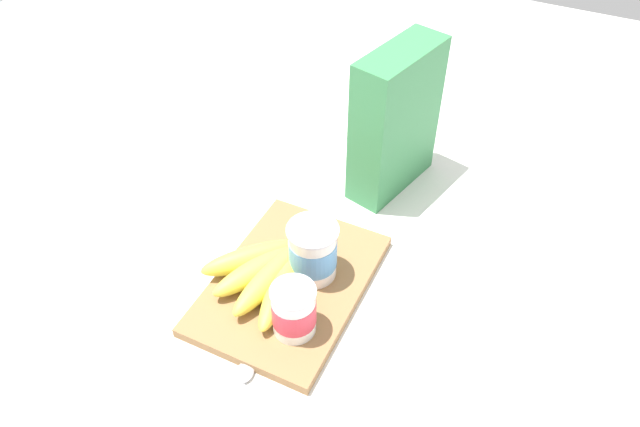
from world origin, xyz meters
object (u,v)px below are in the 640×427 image
Objects in this scene: cereal_box at (395,121)px; banana_bunch at (266,272)px; yogurt_cup_front at (313,251)px; yogurt_cup_back at (294,310)px; cutting_board at (290,284)px; spoon at (241,389)px.

cereal_box reaches higher than banana_bunch.
yogurt_cup_back is (0.11, 0.02, -0.01)m from yogurt_cup_front.
yogurt_cup_front reaches higher than cutting_board.
cutting_board is 0.19m from spoon.
spoon is at bearing -168.35° from cereal_box.
spoon is (0.11, -0.02, -0.05)m from yogurt_cup_back.
banana_bunch is (0.32, -0.08, -0.10)m from cereal_box.
cereal_box is 0.35m from banana_bunch.
cereal_box is 3.23× the size of yogurt_cup_back.
yogurt_cup_front is 0.08m from banana_bunch.
cereal_box is (-0.31, 0.05, 0.13)m from cutting_board.
banana_bunch is at bearing -161.53° from spoon.
yogurt_cup_front is at bearing -170.33° from cereal_box.
cutting_board is at bearing -147.37° from yogurt_cup_back.
cutting_board is 1.16× the size of cereal_box.
spoon is (0.49, -0.02, -0.13)m from cereal_box.
cereal_box is 1.44× the size of banana_bunch.
cutting_board is at bearing -174.49° from cereal_box.
spoon is (0.22, -0.00, -0.06)m from yogurt_cup_front.
cutting_board is at bearing -172.41° from spoon.
cereal_box reaches higher than cutting_board.
cutting_board is 0.10m from yogurt_cup_back.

